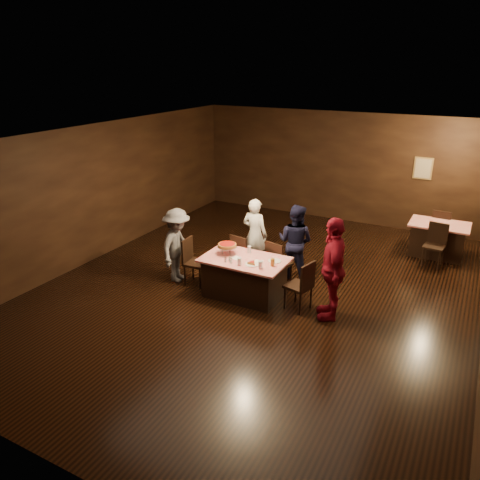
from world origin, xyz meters
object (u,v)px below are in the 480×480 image
Objects in this scene: chair_back_far at (441,228)px; diner_navy_hoodie at (295,242)px; chair_end_left at (196,262)px; plate_empty at (274,261)px; glass_front_right at (260,265)px; chair_far_right at (279,263)px; chair_end_right at (298,285)px; glass_back at (249,249)px; diner_grey_knit at (177,245)px; back_table at (437,239)px; glass_front_left at (239,261)px; diner_white_jacket at (255,234)px; main_table at (244,277)px; chair_back_near at (434,246)px; chair_far_left at (244,255)px; diner_red_shirt at (333,269)px; glass_amber at (273,262)px; pizza_stand at (227,245)px.

chair_back_far is 0.60× the size of diner_navy_hoodie.
plate_empty is at bearing -89.64° from chair_end_left.
diner_navy_hoodie reaches higher than glass_front_right.
chair_far_right is 1.03m from chair_end_right.
diner_grey_knit is at bearing -167.28° from glass_back.
chair_back_far reaches higher than glass_back.
chair_back_far is 5.01m from plate_empty.
glass_front_left is (-2.98, -4.19, 0.46)m from back_table.
glass_front_right is (0.83, -1.47, 0.05)m from diner_white_jacket.
main_table is 4.40m from chair_back_near.
chair_far_left is 0.68m from glass_back.
back_table is 0.82× the size of diner_white_jacket.
chair_far_right is at bearing -130.01° from back_table.
main_table is 1.10m from chair_end_right.
chair_end_right is 6.79× the size of glass_front_right.
chair_back_near is at bearing 53.07° from glass_front_right.
glass_front_left is 0.40m from glass_front_right.
plate_empty is 0.62m from glass_back.
chair_far_right is at bearing 45.00° from glass_back.
diner_navy_hoodie reaches higher than chair_end_right.
chair_end_left is at bearing 165.38° from glass_front_left.
back_table is 0.85× the size of diner_grey_knit.
diner_red_shirt is 13.24× the size of glass_front_left.
diner_navy_hoodie is at bearing -91.70° from chair_far_right.
plate_empty is at bearing -122.80° from chair_back_near.
back_table is 1.37× the size of chair_end_right.
chair_end_left reaches higher than glass_back.
main_table is 0.86× the size of diner_red_shirt.
plate_empty is at bearing 95.55° from diner_navy_hoodie.
chair_back_far is 6.79× the size of glass_front_left.
plate_empty is at bearing 41.99° from glass_front_left.
chair_far_right is 1.56m from diner_red_shirt.
chair_back_near reaches higher than glass_front_left.
chair_end_right is at bearing -15.26° from plate_empty.
chair_end_right is at bearing -97.03° from diner_grey_knit.
diner_white_jacket reaches higher than glass_amber.
chair_far_left is 5.08m from chair_back_far.
diner_navy_hoodie is 1.03× the size of diner_grey_knit.
chair_back_near is 3.19m from diner_navy_hoodie.
glass_amber is 0.74m from glass_back.
diner_white_jacket is (-3.42, -1.97, 0.32)m from chair_back_near.
chair_back_far is at bearing 96.48° from chair_back_near.
diner_navy_hoodie reaches higher than glass_back.
chair_end_left is 1.00× the size of chair_back_near.
main_table is 6.40× the size of plate_empty.
glass_amber is at bearing -120.46° from chair_back_near.
chair_far_right is 3.80× the size of plate_empty.
pizza_stand is at bearing 174.29° from glass_amber.
diner_navy_hoodie is 1.48m from glass_front_right.
pizza_stand is at bearing -93.56° from diner_grey_knit.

